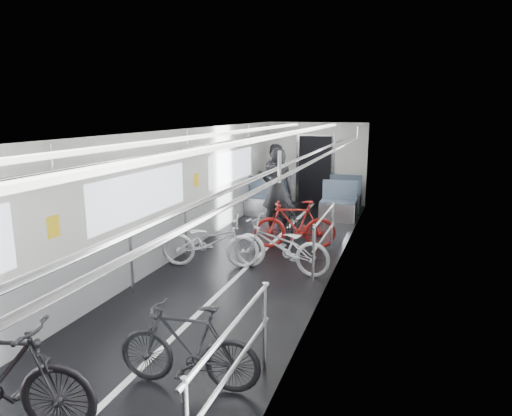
{
  "coord_description": "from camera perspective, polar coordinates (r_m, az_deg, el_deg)",
  "views": [
    {
      "loc": [
        2.61,
        -6.35,
        2.75
      ],
      "look_at": [
        0.0,
        1.45,
        0.98
      ],
      "focal_mm": 32.0,
      "sensor_mm": 36.0,
      "label": 1
    }
  ],
  "objects": [
    {
      "name": "bike_aisle",
      "position": [
        10.17,
        4.59,
        -1.04
      ],
      "size": [
        0.97,
        1.75,
        0.87
      ],
      "primitive_type": "imported",
      "rotation": [
        0.0,
        0.0,
        0.25
      ],
      "color": "black",
      "rests_on": "floor"
    },
    {
      "name": "bike_right_mid",
      "position": [
        7.86,
        3.03,
        -4.71
      ],
      "size": [
        1.87,
        0.87,
        0.94
      ],
      "primitive_type": "imported",
      "rotation": [
        0.0,
        0.0,
        -1.71
      ],
      "color": "silver",
      "rests_on": "floor"
    },
    {
      "name": "person_seated",
      "position": [
        12.97,
        2.28,
        3.99
      ],
      "size": [
        0.95,
        0.78,
        1.82
      ],
      "primitive_type": "imported",
      "rotation": [
        0.0,
        0.0,
        3.25
      ],
      "color": "#2E2D36",
      "rests_on": "floor"
    },
    {
      "name": "person_standing",
      "position": [
        10.25,
        2.7,
        2.14
      ],
      "size": [
        0.79,
        0.61,
        1.94
      ],
      "primitive_type": "imported",
      "rotation": [
        0.0,
        0.0,
        3.37
      ],
      "color": "black",
      "rests_on": "floor"
    },
    {
      "name": "bike_right_near",
      "position": [
        4.8,
        -8.44,
        -16.69
      ],
      "size": [
        1.52,
        0.56,
        0.9
      ],
      "primitive_type": "imported",
      "rotation": [
        0.0,
        0.0,
        -1.47
      ],
      "color": "black",
      "rests_on": "floor"
    },
    {
      "name": "bike_right_far",
      "position": [
        9.2,
        4.9,
        -2.08
      ],
      "size": [
        1.71,
        0.89,
        0.99
      ],
      "primitive_type": "imported",
      "rotation": [
        0.0,
        0.0,
        -1.3
      ],
      "color": "maroon",
      "rests_on": "floor"
    },
    {
      "name": "bike_left_far",
      "position": [
        8.17,
        -5.71,
        -4.19
      ],
      "size": [
        1.84,
        1.0,
        0.92
      ],
      "primitive_type": "imported",
      "rotation": [
        0.0,
        0.0,
        1.81
      ],
      "color": "silver",
      "rests_on": "floor"
    },
    {
      "name": "car_shell",
      "position": [
        8.69,
        0.69,
        1.39
      ],
      "size": [
        3.02,
        14.01,
        2.41
      ],
      "color": "black",
      "rests_on": "ground"
    }
  ]
}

